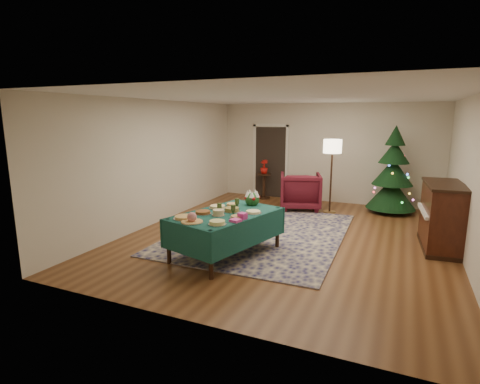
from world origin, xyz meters
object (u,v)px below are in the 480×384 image
at_px(side_table, 264,186).
at_px(piano, 442,217).
at_px(christmas_tree, 393,174).
at_px(floor_lamp, 332,151).
at_px(potted_plant, 264,170).
at_px(buffet_table, 226,222).
at_px(armchair, 300,189).
at_px(gift_box, 243,216).

relative_size(side_table, piano, 0.51).
relative_size(christmas_tree, piano, 1.51).
relative_size(floor_lamp, christmas_tree, 0.84).
bearing_deg(potted_plant, buffet_table, -77.73).
xyz_separation_m(armchair, floor_lamp, (0.77, -0.07, 1.02)).
xyz_separation_m(buffet_table, piano, (3.37, 1.86, -0.02)).
relative_size(floor_lamp, side_table, 2.48).
bearing_deg(potted_plant, piano, -31.72).
distance_m(armchair, piano, 3.60).
xyz_separation_m(buffet_table, gift_box, (0.40, -0.23, 0.20)).
distance_m(buffet_table, christmas_tree, 4.98).
bearing_deg(floor_lamp, potted_plant, 156.76).
bearing_deg(christmas_tree, gift_box, -114.24).
bearing_deg(armchair, side_table, -49.79).
height_order(gift_box, floor_lamp, floor_lamp).
distance_m(floor_lamp, potted_plant, 2.35).
distance_m(floor_lamp, piano, 3.07).
xyz_separation_m(floor_lamp, christmas_tree, (1.37, 0.65, -0.57)).
distance_m(buffet_table, armchair, 3.75).
relative_size(floor_lamp, potted_plant, 4.50).
xyz_separation_m(side_table, christmas_tree, (3.44, -0.24, 0.61)).
bearing_deg(buffet_table, christmas_tree, 60.45).
distance_m(gift_box, potted_plant, 4.99).
bearing_deg(side_table, christmas_tree, -4.00).
xyz_separation_m(armchair, christmas_tree, (2.15, 0.58, 0.45)).
bearing_deg(floor_lamp, christmas_tree, 25.23).
bearing_deg(piano, floor_lamp, 141.77).
bearing_deg(potted_plant, christmas_tree, -4.00).
bearing_deg(buffet_table, floor_lamp, 73.68).
bearing_deg(gift_box, buffet_table, 150.41).
bearing_deg(gift_box, christmas_tree, 65.76).
bearing_deg(potted_plant, floor_lamp, -23.24).
xyz_separation_m(floor_lamp, piano, (2.30, -1.81, -0.95)).
height_order(gift_box, potted_plant, potted_plant).
relative_size(gift_box, christmas_tree, 0.06).
bearing_deg(side_table, buffet_table, -77.73).
xyz_separation_m(gift_box, potted_plant, (-1.39, 4.79, 0.05)).
xyz_separation_m(gift_box, piano, (2.97, 2.09, -0.21)).
height_order(buffet_table, floor_lamp, floor_lamp).
relative_size(buffet_table, floor_lamp, 1.19).
distance_m(armchair, christmas_tree, 2.27).
bearing_deg(side_table, armchair, -32.33).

